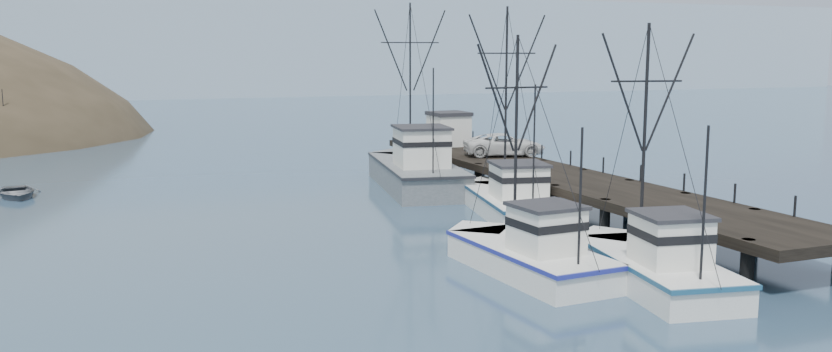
{
  "coord_description": "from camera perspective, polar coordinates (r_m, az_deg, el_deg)",
  "views": [
    {
      "loc": [
        -13.27,
        -29.0,
        9.48
      ],
      "look_at": [
        3.99,
        14.15,
        2.5
      ],
      "focal_mm": 35.0,
      "sensor_mm": 36.0,
      "label": 1
    }
  ],
  "objects": [
    {
      "name": "ground",
      "position": [
        33.27,
        2.7,
        -8.03
      ],
      "size": [
        400.0,
        400.0,
        0.0
      ],
      "primitive_type": "plane",
      "color": "navy",
      "rests_on": "ground"
    },
    {
      "name": "pier",
      "position": [
        53.19,
        9.31,
        0.01
      ],
      "size": [
        6.0,
        44.0,
        2.0
      ],
      "color": "black",
      "rests_on": "ground"
    },
    {
      "name": "distant_ridge",
      "position": [
        200.58,
        -15.19,
        5.54
      ],
      "size": [
        360.0,
        40.0,
        26.0
      ],
      "primitive_type": "cube",
      "color": "#9EB2C6",
      "rests_on": "ground"
    },
    {
      "name": "trawler_near",
      "position": [
        35.31,
        16.17,
        -6.0
      ],
      "size": [
        5.2,
        11.0,
        11.12
      ],
      "color": "white",
      "rests_on": "ground"
    },
    {
      "name": "trawler_mid",
      "position": [
        36.01,
        7.74,
        -5.46
      ],
      "size": [
        4.18,
        10.72,
        10.68
      ],
      "color": "white",
      "rests_on": "ground"
    },
    {
      "name": "trawler_far",
      "position": [
        49.16,
        6.61,
        -1.66
      ],
      "size": [
        6.18,
        12.65,
        12.68
      ],
      "color": "white",
      "rests_on": "ground"
    },
    {
      "name": "work_vessel",
      "position": [
        58.27,
        -0.09,
        0.4
      ],
      "size": [
        7.13,
        16.36,
        13.51
      ],
      "color": "slate",
      "rests_on": "ground"
    },
    {
      "name": "pier_shed",
      "position": [
        67.25,
        2.32,
        3.36
      ],
      "size": [
        3.0,
        3.2,
        2.8
      ],
      "color": "silver",
      "rests_on": "pier"
    },
    {
      "name": "pickup_truck",
      "position": [
        60.68,
        6.24,
        2.21
      ],
      "size": [
        6.55,
        4.25,
        1.68
      ],
      "primitive_type": "imported",
      "rotation": [
        0.0,
        0.0,
        1.31
      ],
      "color": "silver",
      "rests_on": "pier"
    },
    {
      "name": "motorboat",
      "position": [
        60.68,
        -26.29,
        -1.34
      ],
      "size": [
        4.08,
        5.23,
        0.99
      ],
      "primitive_type": "imported",
      "rotation": [
        0.0,
        0.0,
        0.15
      ],
      "color": "#5A5E64",
      "rests_on": "ground"
    }
  ]
}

